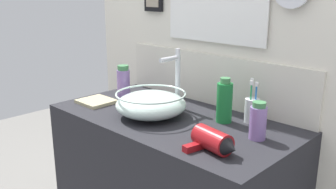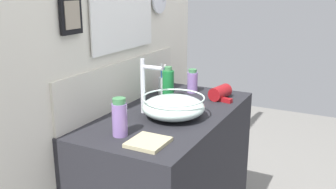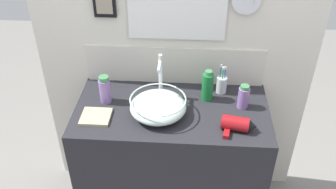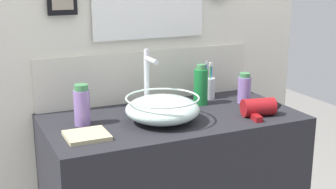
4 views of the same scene
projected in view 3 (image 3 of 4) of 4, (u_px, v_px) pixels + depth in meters
vanity_counter at (171, 163)px, 2.39m from camera, size 1.11×0.57×0.87m
back_panel at (175, 17)px, 2.15m from camera, size 1.70×0.10×2.59m
glass_bowl_sink at (158, 106)px, 2.06m from camera, size 0.31×0.31×0.11m
faucet at (160, 74)px, 2.13m from camera, size 0.02×0.12×0.28m
hair_drier at (238, 124)px, 1.97m from camera, size 0.20×0.14×0.08m
toothbrush_cup at (222, 84)px, 2.25m from camera, size 0.06×0.06×0.19m
lotion_bottle at (105, 90)px, 2.15m from camera, size 0.07×0.07×0.17m
soap_dispenser at (243, 97)px, 2.12m from camera, size 0.06×0.06×0.15m
shampoo_bottle at (208, 86)px, 2.17m from camera, size 0.07×0.07×0.19m
hand_towel at (96, 117)px, 2.07m from camera, size 0.16×0.15×0.02m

